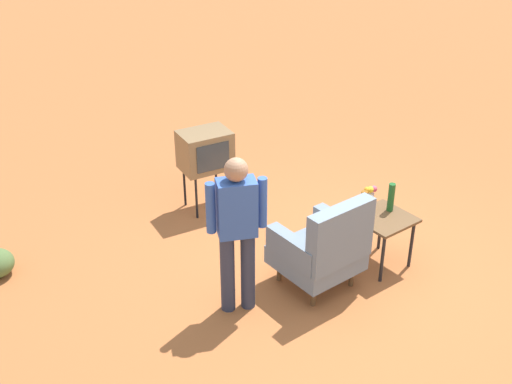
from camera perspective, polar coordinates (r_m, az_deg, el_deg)
name	(u,v)px	position (r m, az deg, el deg)	size (l,w,h in m)	color
ground_plane	(337,278)	(6.99, 7.12, -7.52)	(60.00, 60.00, 0.00)	#AD6033
armchair	(324,247)	(6.56, 5.97, -4.85)	(0.79, 0.79, 1.06)	brown
side_table	(383,224)	(7.00, 11.15, -2.78)	(0.56, 0.56, 0.60)	black
tv_on_stand	(205,151)	(7.86, -4.50, 3.62)	(0.66, 0.52, 1.03)	black
person_standing	(237,227)	(6.02, -1.68, -3.07)	(0.53, 0.35, 1.64)	#2D3347
bottle_tall_amber	(363,204)	(6.85, 9.44, -1.07)	(0.07, 0.07, 0.30)	brown
bottle_wine_green	(391,197)	(7.01, 11.80, -0.46)	(0.07, 0.07, 0.32)	#1E5623
flower_vase	(370,196)	(7.01, 10.00, -0.37)	(0.15, 0.10, 0.27)	silver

